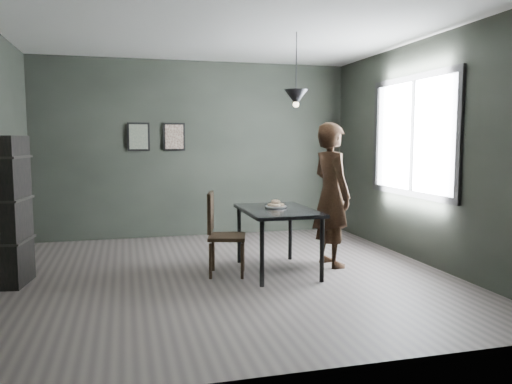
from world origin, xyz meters
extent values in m
plane|color=#3B3533|center=(0.00, 0.00, 0.00)|extent=(5.00, 5.00, 0.00)
cube|color=black|center=(0.00, 2.50, 1.40)|extent=(5.00, 0.10, 2.80)
cube|color=silver|center=(0.00, 0.00, 2.80)|extent=(5.00, 5.00, 0.02)
cube|color=white|center=(2.48, 0.20, 1.60)|extent=(0.02, 1.80, 1.40)
cube|color=black|center=(2.47, 0.20, 1.60)|extent=(0.04, 1.96, 1.56)
cube|color=black|center=(0.60, 0.00, 0.73)|extent=(0.80, 1.20, 0.04)
cylinder|color=black|center=(0.26, -0.54, 0.35)|extent=(0.05, 0.05, 0.71)
cylinder|color=black|center=(0.94, -0.54, 0.35)|extent=(0.05, 0.05, 0.71)
cylinder|color=black|center=(0.26, 0.54, 0.35)|extent=(0.05, 0.05, 0.71)
cylinder|color=black|center=(0.94, 0.54, 0.35)|extent=(0.05, 0.05, 0.71)
cylinder|color=silver|center=(0.61, 0.11, 0.76)|extent=(0.23, 0.23, 0.01)
torus|color=beige|center=(0.65, 0.10, 0.78)|extent=(0.11, 0.11, 0.04)
torus|color=beige|center=(0.62, 0.15, 0.78)|extent=(0.11, 0.11, 0.04)
torus|color=beige|center=(0.57, 0.12, 0.78)|extent=(0.11, 0.11, 0.04)
torus|color=beige|center=(0.60, 0.06, 0.78)|extent=(0.11, 0.11, 0.04)
torus|color=beige|center=(0.61, 0.11, 0.82)|extent=(0.12, 0.13, 0.06)
imported|color=black|center=(1.33, 0.13, 0.88)|extent=(0.52, 0.70, 1.76)
cube|color=black|center=(0.00, 0.02, 0.44)|extent=(0.51, 0.51, 0.04)
cube|color=black|center=(-0.18, 0.06, 0.73)|extent=(0.14, 0.41, 0.45)
cylinder|color=black|center=(-0.22, -0.11, 0.20)|extent=(0.04, 0.04, 0.40)
cylinder|color=black|center=(0.12, -0.20, 0.20)|extent=(0.04, 0.04, 0.40)
cylinder|color=black|center=(-0.13, 0.23, 0.20)|extent=(0.04, 0.04, 0.40)
cylinder|color=black|center=(0.21, 0.14, 0.20)|extent=(0.04, 0.04, 0.40)
cube|color=black|center=(-2.32, 0.23, 0.80)|extent=(0.38, 0.57, 1.60)
cylinder|color=black|center=(0.85, 0.10, 2.42)|extent=(0.01, 0.01, 0.75)
cone|color=black|center=(0.85, 0.10, 2.05)|extent=(0.28, 0.28, 0.18)
sphere|color=#FFE0B2|center=(0.85, 0.10, 1.97)|extent=(0.07, 0.07, 0.07)
cube|color=black|center=(-0.90, 2.47, 1.60)|extent=(0.34, 0.03, 0.44)
cube|color=#3C5449|center=(-0.90, 2.45, 1.60)|extent=(0.28, 0.01, 0.38)
cube|color=black|center=(-0.35, 2.47, 1.60)|extent=(0.34, 0.03, 0.44)
cube|color=#4F352D|center=(-0.35, 2.45, 1.60)|extent=(0.28, 0.01, 0.38)
camera|label=1|loc=(-1.12, -5.52, 1.56)|focal=35.00mm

